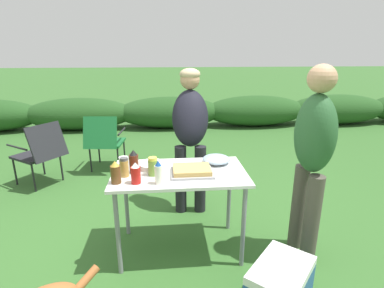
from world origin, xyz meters
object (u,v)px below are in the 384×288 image
object	(u,v)px
paper_cup_stack	(124,163)
beer_bottle	(116,173)
folding_table	(179,180)
plate_stack	(152,165)
ketchup_bottle	(136,173)
cooler_box	(280,287)
spice_jar	(124,167)
standing_person_in_gray_fleece	(313,149)
bbq_sauce_bottle	(134,162)
camp_chair_near_hedge	(41,151)
food_tray	(192,171)
relish_jar	(153,167)
camp_chair_green_behind_table	(104,139)
standing_person_in_navy_coat	(190,126)
mayo_bottle	(158,173)
mixing_bowl	(216,159)

from	to	relation	value
paper_cup_stack	beer_bottle	xyz separation A→B (m)	(-0.02, -0.28, 0.03)
folding_table	plate_stack	distance (m)	0.27
ketchup_bottle	cooler_box	size ratio (longest dim) A/B	0.29
paper_cup_stack	cooler_box	size ratio (longest dim) A/B	0.18
spice_jar	ketchup_bottle	world-z (taller)	ketchup_bottle
paper_cup_stack	folding_table	bearing A→B (deg)	-12.63
paper_cup_stack	standing_person_in_gray_fleece	size ratio (longest dim) A/B	0.07
bbq_sauce_bottle	camp_chair_near_hedge	size ratio (longest dim) A/B	0.24
camp_chair_near_hedge	food_tray	bearing A→B (deg)	-95.31
bbq_sauce_bottle	beer_bottle	bearing A→B (deg)	-122.20
relish_jar	bbq_sauce_bottle	size ratio (longest dim) A/B	0.76
beer_bottle	camp_chair_near_hedge	world-z (taller)	beer_bottle
camp_chair_green_behind_table	beer_bottle	bearing A→B (deg)	-71.10
beer_bottle	standing_person_in_navy_coat	bearing A→B (deg)	55.47
beer_bottle	paper_cup_stack	bearing A→B (deg)	85.04
paper_cup_stack	mayo_bottle	world-z (taller)	mayo_bottle
beer_bottle	bbq_sauce_bottle	world-z (taller)	bbq_sauce_bottle
paper_cup_stack	beer_bottle	world-z (taller)	beer_bottle
standing_person_in_navy_coat	camp_chair_near_hedge	xyz separation A→B (m)	(-1.87, 0.75, -0.47)
folding_table	camp_chair_green_behind_table	world-z (taller)	camp_chair_green_behind_table
camp_chair_green_behind_table	camp_chair_near_hedge	distance (m)	0.85
mayo_bottle	relish_jar	world-z (taller)	mayo_bottle
relish_jar	bbq_sauce_bottle	distance (m)	0.17
standing_person_in_gray_fleece	camp_chair_green_behind_table	bearing A→B (deg)	-139.79
food_tray	ketchup_bottle	xyz separation A→B (m)	(-0.43, -0.14, 0.05)
mixing_bowl	standing_person_in_navy_coat	world-z (taller)	standing_person_in_navy_coat
folding_table	mixing_bowl	size ratio (longest dim) A/B	4.50
standing_person_in_gray_fleece	food_tray	bearing A→B (deg)	-99.83
plate_stack	relish_jar	size ratio (longest dim) A/B	1.52
spice_jar	plate_stack	bearing A→B (deg)	38.30
plate_stack	bbq_sauce_bottle	bearing A→B (deg)	-144.55
ketchup_bottle	cooler_box	bearing A→B (deg)	-28.20
relish_jar	spice_jar	distance (m)	0.22
mayo_bottle	camp_chair_near_hedge	size ratio (longest dim) A/B	0.22
mayo_bottle	folding_table	bearing A→B (deg)	52.62
relish_jar	mixing_bowl	bearing A→B (deg)	22.03
food_tray	paper_cup_stack	xyz separation A→B (m)	(-0.56, 0.16, 0.03)
beer_bottle	camp_chair_near_hedge	size ratio (longest dim) A/B	0.21
food_tray	relish_jar	bearing A→B (deg)	179.12
folding_table	spice_jar	size ratio (longest dim) A/B	7.02
folding_table	cooler_box	size ratio (longest dim) A/B	1.93
spice_jar	camp_chair_green_behind_table	size ratio (longest dim) A/B	0.19
mixing_bowl	standing_person_in_navy_coat	xyz separation A→B (m)	(-0.18, 0.58, 0.16)
mixing_bowl	cooler_box	xyz separation A→B (m)	(0.30, -0.89, -0.60)
cooler_box	camp_chair_green_behind_table	bearing A→B (deg)	73.20
paper_cup_stack	standing_person_in_gray_fleece	world-z (taller)	standing_person_in_gray_fleece
bbq_sauce_bottle	camp_chair_near_hedge	xyz separation A→B (m)	(-1.34, 1.49, -0.37)
ketchup_bottle	beer_bottle	bearing A→B (deg)	173.78
mayo_bottle	beer_bottle	size ratio (longest dim) A/B	1.04
plate_stack	spice_jar	size ratio (longest dim) A/B	1.45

